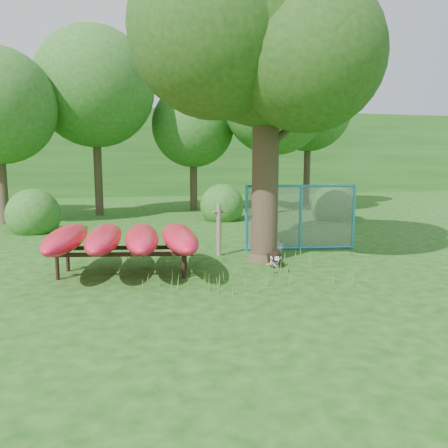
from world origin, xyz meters
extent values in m
plane|color=#15430D|center=(0.00, 0.00, 0.00)|extent=(80.00, 80.00, 0.00)
cylinder|color=#372B1E|center=(1.34, 1.66, 2.52)|extent=(0.65, 0.65, 5.04)
cone|color=#372B1E|center=(1.34, 1.66, 0.25)|extent=(0.97, 0.97, 0.50)
sphere|color=#1D4313|center=(1.34, 1.66, 5.65)|extent=(4.84, 4.84, 4.84)
sphere|color=#1D4313|center=(2.76, 2.27, 5.04)|extent=(3.63, 3.63, 3.63)
sphere|color=#1D4313|center=(0.03, 1.26, 5.25)|extent=(3.83, 3.83, 3.83)
sphere|color=#1D4313|center=(1.85, 0.45, 4.64)|extent=(3.23, 3.23, 3.23)
sphere|color=#1D4313|center=(0.74, 2.77, 6.05)|extent=(3.43, 3.43, 3.43)
cylinder|color=#372B1E|center=(1.95, 1.66, 3.23)|extent=(1.40, 0.66, 1.07)
cylinder|color=#372B1E|center=(0.84, 1.86, 3.63)|extent=(1.11, 0.73, 1.03)
cylinder|color=#6C6251|center=(0.35, 2.38, 0.67)|extent=(0.15, 0.15, 1.35)
cylinder|color=#6C6251|center=(0.35, 2.38, 1.14)|extent=(0.37, 0.17, 0.07)
cylinder|color=black|center=(-3.42, 0.89, 0.25)|extent=(0.09, 0.09, 0.50)
cylinder|color=black|center=(-0.86, 0.40, 0.25)|extent=(0.09, 0.09, 0.50)
cylinder|color=black|center=(-3.29, 1.58, 0.25)|extent=(0.09, 0.09, 0.50)
cylinder|color=black|center=(-0.73, 1.09, 0.25)|extent=(0.09, 0.09, 0.50)
cube|color=black|center=(-2.14, 0.65, 0.52)|extent=(2.97, 0.65, 0.08)
cube|color=black|center=(-2.01, 1.33, 0.52)|extent=(2.97, 0.65, 0.08)
ellipsoid|color=red|center=(-3.26, 1.22, 0.80)|extent=(1.06, 3.07, 0.48)
ellipsoid|color=red|center=(-2.47, 1.07, 0.80)|extent=(0.96, 3.05, 0.48)
ellipsoid|color=red|center=(-1.68, 0.91, 0.80)|extent=(0.85, 3.04, 0.48)
ellipsoid|color=red|center=(-0.90, 0.76, 0.80)|extent=(0.75, 3.02, 0.48)
cube|color=black|center=(1.41, 1.27, 0.11)|extent=(0.34, 0.68, 0.22)
cube|color=white|center=(1.37, 1.00, 0.10)|extent=(0.22, 0.16, 0.20)
sphere|color=black|center=(1.34, 0.84, 0.28)|extent=(0.24, 0.24, 0.24)
cube|color=white|center=(1.32, 0.73, 0.24)|extent=(0.11, 0.14, 0.08)
sphere|color=white|center=(1.27, 0.83, 0.24)|extent=(0.11, 0.11, 0.11)
sphere|color=white|center=(1.41, 0.80, 0.24)|extent=(0.11, 0.11, 0.11)
cone|color=black|center=(1.28, 0.88, 0.41)|extent=(0.11, 0.12, 0.11)
cone|color=black|center=(1.41, 0.86, 0.41)|extent=(0.09, 0.10, 0.11)
cylinder|color=black|center=(1.26, 0.88, 0.05)|extent=(0.11, 0.28, 0.06)
cylinder|color=black|center=(1.43, 0.85, 0.05)|extent=(0.11, 0.28, 0.06)
sphere|color=black|center=(1.52, 1.61, 0.20)|extent=(0.15, 0.15, 0.15)
torus|color=#1735B1|center=(1.35, 0.91, 0.22)|extent=(0.24, 0.10, 0.23)
cylinder|color=#2A93C5|center=(1.21, 2.80, 0.90)|extent=(0.09, 0.09, 1.80)
cylinder|color=#2A93C5|center=(2.70, 2.58, 0.90)|extent=(0.09, 0.09, 1.80)
cylinder|color=#2A93C5|center=(4.19, 2.37, 0.90)|extent=(0.09, 0.09, 1.80)
cylinder|color=#2A93C5|center=(2.70, 2.58, 1.76)|extent=(2.98, 0.50, 0.07)
cylinder|color=#2A93C5|center=(2.70, 2.58, 0.05)|extent=(2.98, 0.50, 0.07)
plane|color=gray|center=(2.70, 2.58, 0.90)|extent=(2.97, 0.43, 3.01)
cylinder|color=#4C832B|center=(0.98, 0.26, 0.11)|extent=(0.02, 0.02, 0.23)
sphere|color=gold|center=(0.98, 0.26, 0.23)|extent=(0.04, 0.04, 0.04)
sphere|color=gold|center=(1.02, 0.30, 0.24)|extent=(0.04, 0.04, 0.04)
sphere|color=gold|center=(0.94, 0.29, 0.21)|extent=(0.04, 0.04, 0.04)
sphere|color=gold|center=(1.01, 0.24, 0.23)|extent=(0.04, 0.04, 0.04)
sphere|color=gold|center=(0.96, 0.24, 0.24)|extent=(0.04, 0.04, 0.04)
cylinder|color=#372B1E|center=(-6.50, 10.00, 2.10)|extent=(0.36, 0.36, 4.20)
cylinder|color=#372B1E|center=(-3.00, 12.00, 2.62)|extent=(0.36, 0.36, 5.25)
sphere|color=#245D1E|center=(-3.00, 12.00, 5.62)|extent=(5.20, 5.20, 5.20)
cylinder|color=#372B1E|center=(1.50, 13.00, 1.92)|extent=(0.36, 0.36, 3.85)
sphere|color=#245D1E|center=(1.50, 13.00, 4.12)|extent=(4.00, 4.00, 4.00)
cylinder|color=#372B1E|center=(5.00, 11.00, 2.38)|extent=(0.36, 0.36, 4.76)
sphere|color=#245D1E|center=(5.00, 11.00, 5.10)|extent=(4.80, 4.80, 4.80)
cylinder|color=#372B1E|center=(8.00, 14.00, 2.45)|extent=(0.36, 0.36, 4.90)
sphere|color=#245D1E|center=(8.00, 14.00, 5.25)|extent=(4.60, 4.60, 4.60)
sphere|color=#245D1E|center=(-5.00, 7.50, 0.00)|extent=(1.80, 1.80, 1.80)
sphere|color=#245D1E|center=(6.50, 8.00, 0.00)|extent=(1.80, 1.80, 1.80)
sphere|color=#245D1E|center=(2.00, 9.00, 0.00)|extent=(1.80, 1.80, 1.80)
cube|color=#245D1E|center=(0.00, 28.00, 3.00)|extent=(80.00, 12.00, 6.00)
camera|label=1|loc=(-2.14, -8.45, 2.44)|focal=35.00mm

